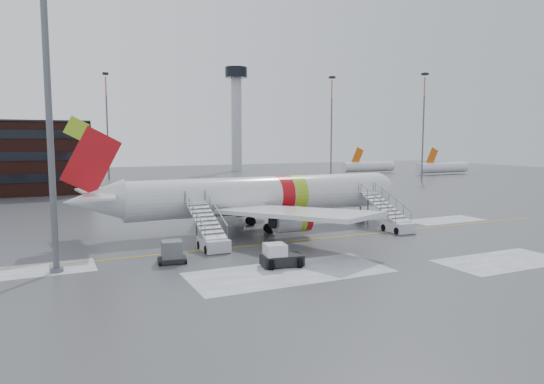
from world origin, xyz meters
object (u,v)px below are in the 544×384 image
uld_container (172,253)px  light_mast_near (48,90)px  airliner (255,196)px  airstair_fwd (393,220)px  airstair_aft (211,236)px  pushback_tug (279,256)px

uld_container → light_mast_near: size_ratio=0.09×
light_mast_near → airliner: bearing=25.7°
airliner → uld_container: size_ratio=15.77×
airliner → airstair_fwd: (12.28, -6.54, -2.35)m
airstair_aft → light_mast_near: bearing=-168.2°
airstair_aft → light_mast_near: light_mast_near is taller
airliner → airstair_aft: 9.77m
pushback_tug → airstair_fwd: bearing=25.1°
uld_container → pushback_tug: bearing=-32.4°
airstair_aft → pushback_tug: airstair_aft is taller
light_mast_near → uld_container: bearing=-6.3°
airstair_aft → light_mast_near: size_ratio=0.32×
airstair_fwd → airstair_aft: (-19.15, 0.00, 0.00)m
airstair_fwd → airstair_aft: bearing=180.0°
airstair_fwd → light_mast_near: size_ratio=0.32×
airliner → pushback_tug: 15.06m
pushback_tug → airliner: bearing=73.8°
airliner → light_mast_near: size_ratio=1.47×
uld_container → airstair_fwd: bearing=8.3°
airstair_fwd → pushback_tug: bearing=-154.9°
airliner → light_mast_near: light_mast_near is taller
airstair_aft → light_mast_near: 16.65m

